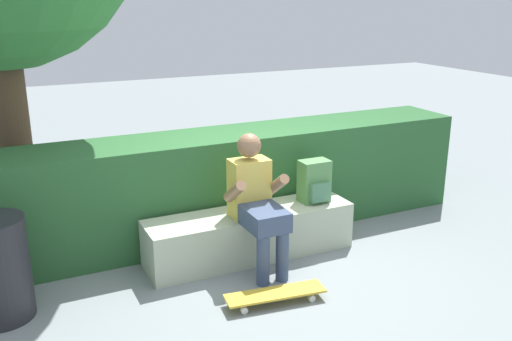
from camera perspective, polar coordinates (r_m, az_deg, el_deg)
ground_plane at (r=5.01m, az=1.13°, el=-10.21°), size 24.00×24.00×0.00m
bench_main at (r=5.20m, az=-0.59°, el=-6.46°), size 1.94×0.48×0.44m
person_skater at (r=4.84m, az=0.03°, el=-2.93°), size 0.49×0.62×1.19m
skateboard_near_person at (r=4.53m, az=1.97°, el=-12.39°), size 0.82×0.30×0.09m
backpack_on_bench at (r=5.34m, az=5.96°, el=-1.15°), size 0.28×0.23×0.40m
hedge_row at (r=5.55m, az=-5.78°, el=-1.70°), size 5.72×0.72×1.03m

